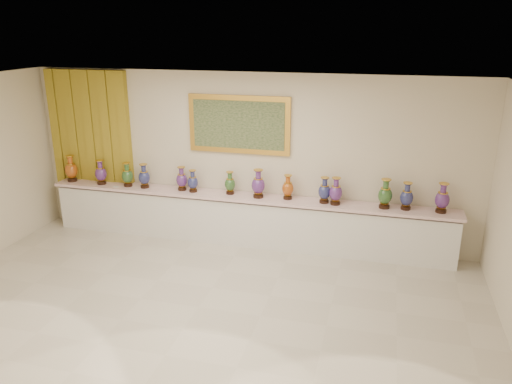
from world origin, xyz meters
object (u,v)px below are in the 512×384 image
Objects in this scene: counter at (244,220)px; vase_2 at (127,176)px; vase_1 at (101,173)px; vase_0 at (71,170)px.

vase_2 reaches higher than counter.
vase_1 is at bearing -179.03° from counter.
vase_1 is at bearing -178.95° from vase_2.
vase_2 is (-2.22, -0.04, 0.66)m from counter.
vase_0 is at bearing 179.44° from vase_2.
vase_0 is 1.13× the size of vase_2.
vase_0 reaches higher than counter.
vase_1 is at bearing -1.92° from vase_0.
vase_0 reaches higher than vase_2.
vase_0 is 1.09× the size of vase_1.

